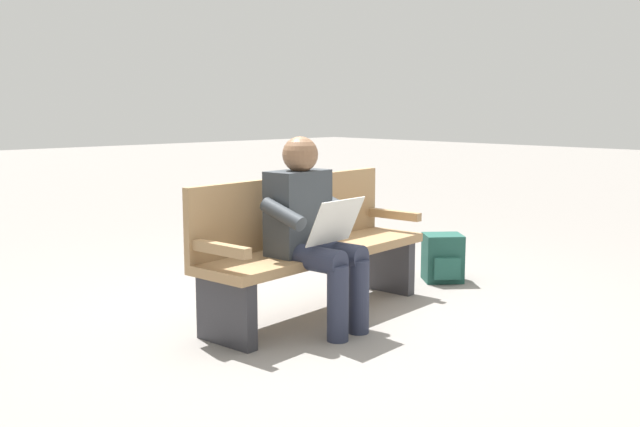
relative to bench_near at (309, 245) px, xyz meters
name	(u,v)px	position (x,y,z in m)	size (l,w,h in m)	color
ground_plane	(317,314)	(-0.01, 0.07, -0.46)	(40.00, 40.00, 0.00)	gray
bench_near	(309,245)	(0.00, 0.00, 0.00)	(1.84, 0.66, 0.90)	#9E7A51
person_seated	(312,227)	(0.21, 0.26, 0.17)	(0.60, 0.60, 1.18)	#33383D
backpack	(443,258)	(-1.35, 0.09, -0.28)	(0.39, 0.38, 0.37)	#1E4C42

